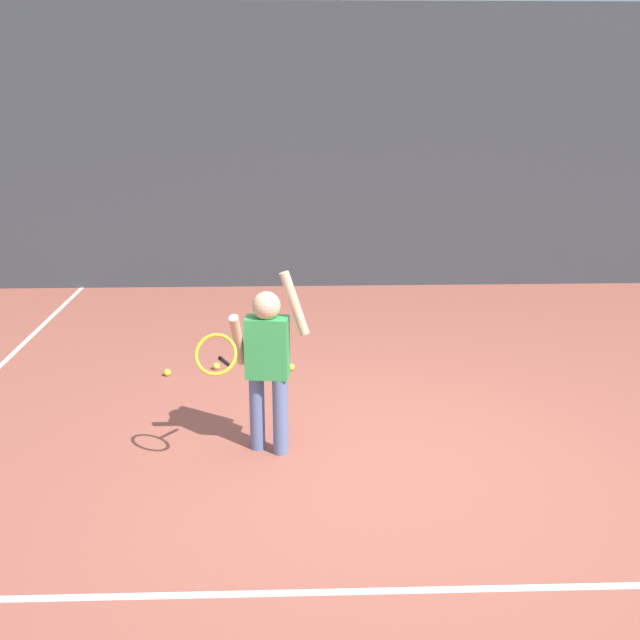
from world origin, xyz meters
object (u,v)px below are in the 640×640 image
tennis_ball_2 (291,367)px  tennis_ball_3 (167,372)px  tennis_ball_1 (216,366)px  tennis_player (265,358)px

tennis_ball_2 → tennis_ball_3: 1.14m
tennis_ball_1 → tennis_player: bearing=-72.1°
tennis_player → tennis_ball_2: bearing=91.6°
tennis_ball_1 → tennis_ball_2: same height
tennis_ball_1 → tennis_ball_3: (-0.43, -0.15, 0.00)m
tennis_ball_2 → tennis_ball_3: size_ratio=1.00×
tennis_player → tennis_ball_2: 1.76m
tennis_ball_3 → tennis_ball_2: bearing=4.9°
tennis_player → tennis_ball_3: 1.93m
tennis_ball_2 → tennis_ball_3: (-1.14, -0.10, 0.00)m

